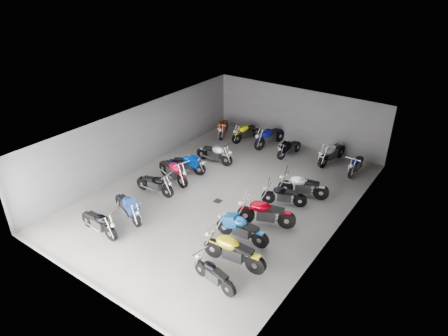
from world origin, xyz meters
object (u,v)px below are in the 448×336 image
(motorcycle_left_d, at_px, (173,171))
(motorcycle_right_d, at_px, (265,213))
(motorcycle_left_c, at_px, (155,184))
(motorcycle_back_a, at_px, (223,127))
(motorcycle_right_c, at_px, (241,229))
(motorcycle_back_b, at_px, (246,132))
(drain_grate, at_px, (218,201))
(motorcycle_left_a, at_px, (99,223))
(motorcycle_left_b, at_px, (128,207))
(motorcycle_back_e, at_px, (332,153))
(motorcycle_right_e, at_px, (284,195))
(motorcycle_right_f, at_px, (303,186))
(motorcycle_back_f, at_px, (356,165))
(motorcycle_back_c, at_px, (269,137))
(motorcycle_right_a, at_px, (214,274))
(motorcycle_left_e, at_px, (186,164))
(motorcycle_right_b, at_px, (233,251))
(motorcycle_back_d, at_px, (289,148))
(motorcycle_left_f, at_px, (215,153))

(motorcycle_left_d, xyz_separation_m, motorcycle_right_d, (5.28, -0.54, 0.01))
(motorcycle_left_c, bearing_deg, motorcycle_back_a, -174.77)
(motorcycle_right_c, height_order, motorcycle_back_b, motorcycle_right_c)
(motorcycle_right_c, bearing_deg, drain_grate, 50.25)
(drain_grate, xyz_separation_m, motorcycle_left_a, (-2.34, -4.45, 0.49))
(motorcycle_left_b, xyz_separation_m, motorcycle_back_e, (4.81, 9.43, 0.05))
(motorcycle_right_e, xyz_separation_m, motorcycle_right_f, (0.37, 1.06, 0.07))
(motorcycle_back_f, bearing_deg, motorcycle_back_c, -3.62)
(motorcycle_back_b, bearing_deg, motorcycle_right_d, 141.35)
(motorcycle_right_c, bearing_deg, motorcycle_left_a, 117.08)
(motorcycle_right_a, bearing_deg, motorcycle_left_b, 88.70)
(motorcycle_left_e, relative_size, motorcycle_back_e, 0.84)
(motorcycle_right_b, height_order, motorcycle_back_d, motorcycle_right_b)
(motorcycle_back_a, distance_m, motorcycle_back_f, 7.99)
(motorcycle_back_d, bearing_deg, motorcycle_left_a, 85.76)
(motorcycle_right_f, height_order, motorcycle_back_c, motorcycle_back_c)
(motorcycle_left_e, height_order, motorcycle_back_b, motorcycle_back_b)
(motorcycle_left_d, relative_size, motorcycle_back_a, 1.14)
(motorcycle_left_a, bearing_deg, motorcycle_right_f, 146.18)
(motorcycle_left_a, xyz_separation_m, motorcycle_back_b, (-0.17, 10.66, 0.03))
(motorcycle_left_b, xyz_separation_m, motorcycle_left_c, (-0.43, 2.01, -0.04))
(motorcycle_back_e, bearing_deg, motorcycle_left_c, 64.35)
(motorcycle_left_c, xyz_separation_m, motorcycle_right_d, (5.20, 0.76, 0.08))
(motorcycle_right_d, height_order, motorcycle_back_f, motorcycle_right_d)
(drain_grate, height_order, motorcycle_left_a, motorcycle_left_a)
(motorcycle_right_a, relative_size, motorcycle_back_a, 0.93)
(drain_grate, height_order, motorcycle_back_a, motorcycle_back_a)
(motorcycle_left_f, relative_size, motorcycle_back_a, 1.07)
(motorcycle_left_b, distance_m, motorcycle_back_a, 9.30)
(drain_grate, xyz_separation_m, motorcycle_left_e, (-2.75, 1.18, 0.48))
(motorcycle_left_c, height_order, motorcycle_back_b, motorcycle_back_b)
(motorcycle_right_e, bearing_deg, motorcycle_back_f, -41.90)
(motorcycle_left_b, relative_size, motorcycle_back_a, 1.06)
(motorcycle_left_c, height_order, motorcycle_right_c, motorcycle_right_c)
(motorcycle_right_e, height_order, motorcycle_back_a, motorcycle_back_a)
(motorcycle_left_c, distance_m, motorcycle_right_b, 5.76)
(motorcycle_right_f, bearing_deg, motorcycle_back_b, 35.17)
(motorcycle_left_a, xyz_separation_m, motorcycle_left_e, (-0.41, 5.63, -0.00))
(motorcycle_left_c, bearing_deg, motorcycle_left_e, 177.15)
(motorcycle_left_c, height_order, motorcycle_back_f, motorcycle_left_c)
(motorcycle_right_f, height_order, motorcycle_back_b, motorcycle_right_f)
(motorcycle_left_f, bearing_deg, motorcycle_back_c, 155.74)
(motorcycle_right_a, xyz_separation_m, motorcycle_back_c, (-3.87, 10.41, 0.13))
(motorcycle_left_c, bearing_deg, motorcycle_left_a, -0.01)
(motorcycle_left_f, xyz_separation_m, motorcycle_right_a, (5.15, -7.03, -0.06))
(motorcycle_right_a, bearing_deg, motorcycle_back_e, 11.51)
(motorcycle_back_f, bearing_deg, motorcycle_right_c, 77.57)
(motorcycle_left_b, bearing_deg, motorcycle_back_b, -160.64)
(motorcycle_right_a, bearing_deg, motorcycle_back_c, 30.50)
(motorcycle_back_c, xyz_separation_m, motorcycle_back_f, (5.03, -0.32, -0.12))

